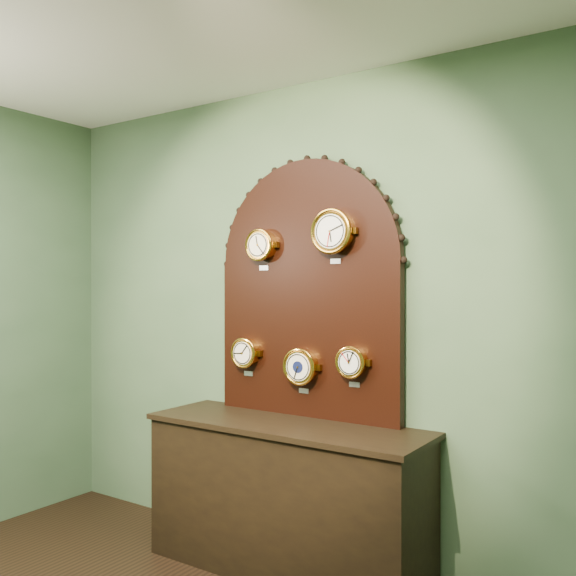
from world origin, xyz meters
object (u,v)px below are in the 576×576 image
Objects in this scene: shop_counter at (286,500)px; arabic_clock at (333,232)px; hygrometer at (245,353)px; tide_clock at (352,362)px; barometer at (301,367)px; display_board at (307,280)px; roman_clock at (261,245)px.

arabic_clock reaches higher than shop_counter.
hygrometer reaches higher than tide_clock.
shop_counter is 5.97× the size of barometer.
barometer is at bearing 90.03° from shop_counter.
barometer is at bearing -0.13° from hygrometer.
shop_counter is 0.74m from barometer.
tide_clock is (0.33, 0.00, 0.05)m from barometer.
tide_clock is (0.33, -0.07, -0.45)m from display_board.
shop_counter is at bearing -20.86° from hygrometer.
tide_clock is (0.33, 0.15, 0.77)m from shop_counter.
roman_clock reaches higher than hygrometer.
shop_counter is 6.68× the size of hygrometer.
roman_clock is at bearing -0.13° from hygrometer.
roman_clock reaches higher than tide_clock.
display_board is 0.56m from tide_clock.
hygrometer is 0.41m from barometer.
roman_clock is (-0.29, -0.07, 0.21)m from display_board.
arabic_clock is 1.15× the size of barometer.
barometer is 0.33m from tide_clock.
tide_clock is at bearing 25.03° from shop_counter.
arabic_clock reaches higher than tide_clock.
display_board is 0.35m from arabic_clock.
display_board is 0.36m from roman_clock.
hygrometer is 1.03× the size of tide_clock.
barometer is (-0.00, -0.07, -0.50)m from display_board.
display_board reaches higher than roman_clock.
barometer is (-0.21, 0.00, -0.77)m from arabic_clock.
arabic_clock is at bearing 35.87° from shop_counter.
display_board is (0.00, 0.22, 1.23)m from shop_counter.
roman_clock is 0.93× the size of barometer.
tide_clock is at bearing -11.16° from display_board.
roman_clock is at bearing 151.83° from shop_counter.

